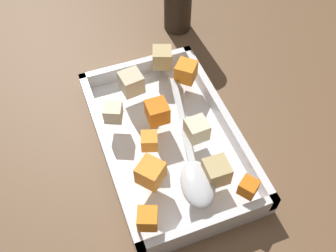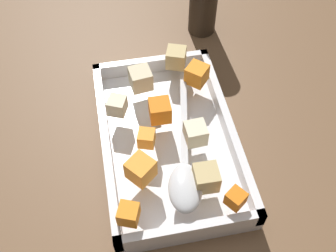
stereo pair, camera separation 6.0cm
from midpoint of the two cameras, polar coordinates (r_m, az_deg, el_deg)
ground_plane at (r=0.65m, az=-3.98°, el=-2.78°), size 4.00×4.00×0.00m
baking_dish at (r=0.63m, az=-2.71°, el=-2.34°), size 0.33×0.20×0.04m
carrot_chunk_rim_edge at (r=0.59m, az=-5.61°, el=-2.32°), size 0.03×0.03×0.02m
carrot_chunk_corner_sw at (r=0.55m, az=-5.63°, el=-6.84°), size 0.05×0.05×0.03m
carrot_chunk_mid_left at (r=0.61m, az=-4.35°, el=1.85°), size 0.03×0.03×0.03m
carrot_chunk_corner_ne at (r=0.55m, az=8.28°, el=-8.83°), size 0.03×0.03×0.02m
carrot_chunk_back_center at (r=0.67m, az=-0.02°, el=7.61°), size 0.04×0.04×0.03m
carrot_chunk_far_left at (r=0.53m, az=-6.28°, el=-13.18°), size 0.03×0.03×0.03m
potato_chunk_near_left at (r=0.55m, az=3.77°, el=-6.69°), size 0.03×0.03×0.03m
potato_chunk_heap_top at (r=0.62m, az=-10.55°, el=1.74°), size 0.04×0.04×0.03m
potato_chunk_corner_nw at (r=0.65m, az=-7.86°, el=5.97°), size 0.04×0.04×0.03m
potato_chunk_mid_right at (r=0.69m, az=-3.36°, el=9.56°), size 0.04×0.04×0.03m
potato_chunk_under_handle at (r=0.59m, az=1.22°, el=-0.69°), size 0.03×0.03×0.03m
serving_spoon at (r=0.56m, az=0.84°, el=-7.28°), size 0.25×0.08×0.02m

